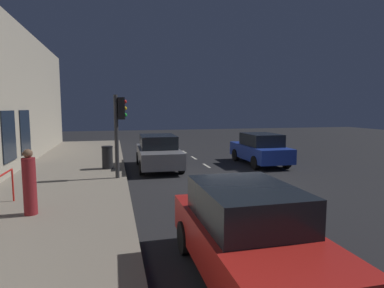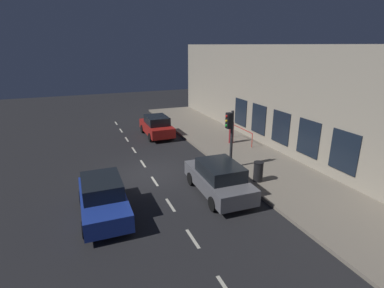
% 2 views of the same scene
% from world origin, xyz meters
% --- Properties ---
extents(ground_plane, '(60.00, 60.00, 0.00)m').
position_xyz_m(ground_plane, '(0.00, 0.00, 0.00)').
color(ground_plane, '#232326').
extents(sidewalk, '(4.50, 32.00, 0.15)m').
position_xyz_m(sidewalk, '(6.25, 0.00, 0.07)').
color(sidewalk, gray).
rests_on(sidewalk, ground).
extents(lane_centre_line, '(0.12, 27.20, 0.01)m').
position_xyz_m(lane_centre_line, '(0.00, -1.00, 0.00)').
color(lane_centre_line, beige).
rests_on(lane_centre_line, ground).
extents(traffic_light, '(0.50, 0.32, 3.22)m').
position_xyz_m(traffic_light, '(4.24, -1.11, 2.31)').
color(traffic_light, '#2D2D30').
rests_on(traffic_light, sidewalk).
extents(parked_car_0, '(2.02, 4.36, 1.58)m').
position_xyz_m(parked_car_0, '(2.43, -3.45, 0.79)').
color(parked_car_0, slate).
rests_on(parked_car_0, ground).
extents(parked_car_1, '(1.86, 4.11, 1.58)m').
position_xyz_m(parked_car_1, '(-2.76, -3.36, 0.79)').
color(parked_car_1, '#1E389E').
rests_on(parked_car_1, ground).
extents(parked_car_2, '(1.84, 4.05, 1.58)m').
position_xyz_m(parked_car_2, '(2.32, 6.81, 0.79)').
color(parked_car_2, red).
rests_on(parked_car_2, ground).
extents(pedestrian_0, '(0.43, 0.43, 1.69)m').
position_xyz_m(pedestrian_0, '(6.56, 2.81, 0.94)').
color(pedestrian_0, maroon).
rests_on(pedestrian_0, sidewalk).
extents(trash_bin, '(0.49, 0.49, 1.01)m').
position_xyz_m(trash_bin, '(4.76, -3.20, 0.66)').
color(trash_bin, black).
rests_on(trash_bin, sidewalk).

